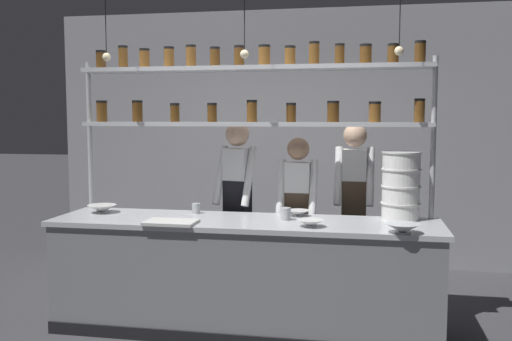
# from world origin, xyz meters

# --- Properties ---
(ground_plane) EXTENTS (40.00, 40.00, 0.00)m
(ground_plane) POSITION_xyz_m (0.00, 0.00, 0.00)
(ground_plane) COLOR #3D3D42
(back_wall) EXTENTS (5.56, 0.12, 3.01)m
(back_wall) POSITION_xyz_m (0.00, 2.30, 1.50)
(back_wall) COLOR #939399
(back_wall) RESTS_ON ground_plane
(prep_counter) EXTENTS (3.16, 0.76, 0.92)m
(prep_counter) POSITION_xyz_m (0.00, -0.00, 0.46)
(prep_counter) COLOR gray
(prep_counter) RESTS_ON ground_plane
(spice_shelf_unit) EXTENTS (3.04, 0.28, 2.38)m
(spice_shelf_unit) POSITION_xyz_m (0.00, 0.33, 1.91)
(spice_shelf_unit) COLOR #B7BABF
(spice_shelf_unit) RESTS_ON ground_plane
(chef_left) EXTENTS (0.41, 0.34, 1.70)m
(chef_left) POSITION_xyz_m (-0.19, 0.60, 0.99)
(chef_left) COLOR black
(chef_left) RESTS_ON ground_plane
(chef_center) EXTENTS (0.36, 0.28, 1.57)m
(chef_center) POSITION_xyz_m (0.37, 0.57, 0.89)
(chef_center) COLOR black
(chef_center) RESTS_ON ground_plane
(chef_right) EXTENTS (0.36, 0.30, 1.69)m
(chef_right) POSITION_xyz_m (0.87, 0.82, 0.98)
(chef_right) COLOR black
(chef_right) RESTS_ON ground_plane
(container_stack) EXTENTS (0.32, 0.32, 0.55)m
(container_stack) POSITION_xyz_m (1.25, 0.27, 1.20)
(container_stack) COLOR white
(container_stack) RESTS_ON prep_counter
(cutting_board) EXTENTS (0.40, 0.26, 0.02)m
(cutting_board) POSITION_xyz_m (-0.53, -0.27, 0.93)
(cutting_board) COLOR silver
(cutting_board) RESTS_ON prep_counter
(prep_bowl_near_left) EXTENTS (0.25, 0.25, 0.07)m
(prep_bowl_near_left) POSITION_xyz_m (-1.29, 0.11, 0.95)
(prep_bowl_near_left) COLOR silver
(prep_bowl_near_left) RESTS_ON prep_counter
(prep_bowl_center_front) EXTENTS (0.26, 0.26, 0.07)m
(prep_bowl_center_front) POSITION_xyz_m (1.23, -0.31, 0.95)
(prep_bowl_center_front) COLOR silver
(prep_bowl_center_front) RESTS_ON prep_counter
(prep_bowl_center_back) EXTENTS (0.19, 0.19, 0.05)m
(prep_bowl_center_back) POSITION_xyz_m (0.41, 0.26, 0.94)
(prep_bowl_center_back) COLOR white
(prep_bowl_center_back) RESTS_ON prep_counter
(prep_bowl_near_right) EXTENTS (0.20, 0.20, 0.06)m
(prep_bowl_near_right) POSITION_xyz_m (0.56, -0.19, 0.95)
(prep_bowl_near_right) COLOR white
(prep_bowl_near_right) RESTS_ON prep_counter
(serving_cup_front) EXTENTS (0.08, 0.08, 0.10)m
(serving_cup_front) POSITION_xyz_m (0.33, 0.06, 0.97)
(serving_cup_front) COLOR #B2B7BC
(serving_cup_front) RESTS_ON prep_counter
(serving_cup_by_board) EXTENTS (0.07, 0.07, 0.09)m
(serving_cup_by_board) POSITION_xyz_m (-0.47, 0.23, 0.96)
(serving_cup_by_board) COLOR #B2B7BC
(serving_cup_by_board) RESTS_ON prep_counter
(pendant_light_row) EXTENTS (2.43, 0.07, 0.74)m
(pendant_light_row) POSITION_xyz_m (0.01, 0.00, 2.29)
(pendant_light_row) COLOR black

